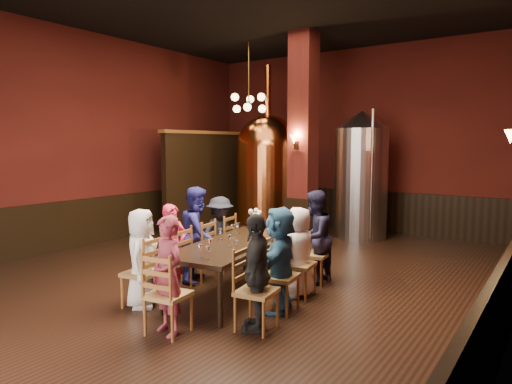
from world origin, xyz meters
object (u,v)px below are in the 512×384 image
Objects in this scene: copper_kettle at (268,171)px; steel_vessel at (361,175)px; rose_vase at (255,216)px; person_0 at (142,258)px; person_2 at (198,234)px; dining_table at (235,247)px; person_1 at (173,248)px.

steel_vessel is at bearing 10.66° from copper_kettle.
steel_vessel reaches higher than rose_vase.
person_2 is at bearing -21.86° from person_0.
steel_vessel is 3.87m from rose_vase.
person_2 is at bearing -71.60° from copper_kettle.
rose_vase is at bearing 100.44° from dining_table.
dining_table is 1.94× the size of person_1.
person_2 is 0.97m from rose_vase.
steel_vessel is (-0.01, 4.79, 0.76)m from dining_table.
person_0 is at bearing -74.06° from copper_kettle.
person_0 is (-0.71, -1.11, -0.03)m from dining_table.
steel_vessel is at bearing 82.33° from dining_table.
copper_kettle is at bearing -169.34° from steel_vessel.
rose_vase is (-0.31, -3.83, -0.46)m from steel_vessel.
steel_vessel reaches higher than dining_table.
person_0 is 0.45× the size of steel_vessel.
person_1 is at bearing -21.86° from person_0.
person_2 is at bearing -126.99° from rose_vase.
dining_table is 1.31m from person_0.
person_1 is 0.67m from person_2.
copper_kettle is at bearing 119.83° from rose_vase.
person_2 reaches higher than dining_table.
copper_kettle is (-1.38, 4.16, 0.73)m from person_2.
copper_kettle is (-1.47, 4.81, 0.83)m from person_1.
copper_kettle is at bearing 30.06° from person_1.
person_2 reaches higher than person_0.
copper_kettle reaches higher than steel_vessel.
person_0 is 5.75m from copper_kettle.
copper_kettle is 1.40× the size of steel_vessel.
copper_kettle is at bearing 109.63° from dining_table.
rose_vase is (-0.32, 0.97, 0.30)m from dining_table.
person_1 is at bearing -98.52° from steel_vessel.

